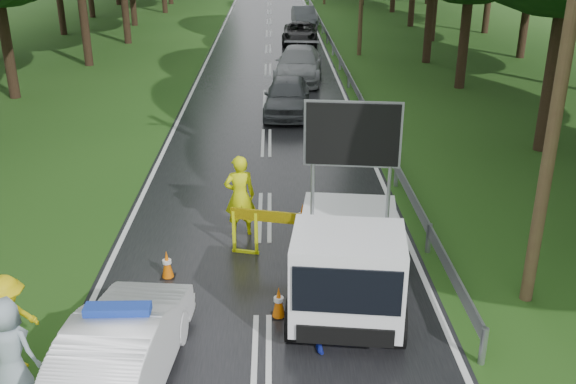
{
  "coord_description": "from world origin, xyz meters",
  "views": [
    {
      "loc": [
        0.23,
        -8.79,
        6.81
      ],
      "look_at": [
        0.55,
        4.49,
        1.3
      ],
      "focal_mm": 40.0,
      "sensor_mm": 36.0,
      "label": 1
    }
  ],
  "objects_px": {
    "queue_car_second": "(299,64)",
    "queue_car_fourth": "(304,17)",
    "officer": "(240,196)",
    "work_truck": "(348,257)",
    "queue_car_third": "(300,33)",
    "barrier": "(290,224)",
    "police_sedan": "(122,350)",
    "civilian": "(341,303)",
    "queue_car_first": "(287,96)"
  },
  "relations": [
    {
      "from": "queue_car_second",
      "to": "queue_car_fourth",
      "type": "bearing_deg",
      "value": 92.3
    },
    {
      "from": "officer",
      "to": "queue_car_fourth",
      "type": "bearing_deg",
      "value": -104.8
    },
    {
      "from": "work_truck",
      "to": "queue_car_third",
      "type": "bearing_deg",
      "value": 96.56
    },
    {
      "from": "barrier",
      "to": "officer",
      "type": "distance_m",
      "value": 1.68
    },
    {
      "from": "police_sedan",
      "to": "barrier",
      "type": "relative_size",
      "value": 1.61
    },
    {
      "from": "civilian",
      "to": "queue_car_first",
      "type": "relative_size",
      "value": 0.43
    },
    {
      "from": "police_sedan",
      "to": "civilian",
      "type": "xyz_separation_m",
      "value": [
        3.52,
        0.9,
        0.24
      ]
    },
    {
      "from": "queue_car_third",
      "to": "queue_car_fourth",
      "type": "relative_size",
      "value": 1.07
    },
    {
      "from": "police_sedan",
      "to": "queue_car_second",
      "type": "bearing_deg",
      "value": -93.56
    },
    {
      "from": "officer",
      "to": "queue_car_second",
      "type": "height_order",
      "value": "officer"
    },
    {
      "from": "civilian",
      "to": "queue_car_second",
      "type": "bearing_deg",
      "value": 62.18
    },
    {
      "from": "officer",
      "to": "queue_car_second",
      "type": "relative_size",
      "value": 0.38
    },
    {
      "from": "civilian",
      "to": "queue_car_third",
      "type": "xyz_separation_m",
      "value": [
        0.64,
        31.47,
        -0.26
      ]
    },
    {
      "from": "officer",
      "to": "queue_car_first",
      "type": "bearing_deg",
      "value": -106.9
    },
    {
      "from": "officer",
      "to": "queue_car_first",
      "type": "xyz_separation_m",
      "value": [
        1.36,
        10.6,
        -0.27
      ]
    },
    {
      "from": "officer",
      "to": "police_sedan",
      "type": "bearing_deg",
      "value": 63.83
    },
    {
      "from": "officer",
      "to": "work_truck",
      "type": "bearing_deg",
      "value": 116.21
    },
    {
      "from": "barrier",
      "to": "queue_car_second",
      "type": "distance_m",
      "value": 17.85
    },
    {
      "from": "barrier",
      "to": "civilian",
      "type": "bearing_deg",
      "value": -63.01
    },
    {
      "from": "police_sedan",
      "to": "queue_car_first",
      "type": "distance_m",
      "value": 16.28
    },
    {
      "from": "barrier",
      "to": "queue_car_fourth",
      "type": "bearing_deg",
      "value": 100.72
    },
    {
      "from": "officer",
      "to": "civilian",
      "type": "distance_m",
      "value": 4.89
    },
    {
      "from": "officer",
      "to": "queue_car_third",
      "type": "height_order",
      "value": "officer"
    },
    {
      "from": "police_sedan",
      "to": "queue_car_second",
      "type": "distance_m",
      "value": 22.31
    },
    {
      "from": "officer",
      "to": "civilian",
      "type": "height_order",
      "value": "officer"
    },
    {
      "from": "queue_car_first",
      "to": "queue_car_third",
      "type": "height_order",
      "value": "queue_car_first"
    },
    {
      "from": "queue_car_third",
      "to": "barrier",
      "type": "bearing_deg",
      "value": -89.31
    },
    {
      "from": "queue_car_third",
      "to": "work_truck",
      "type": "bearing_deg",
      "value": -87.15
    },
    {
      "from": "officer",
      "to": "barrier",
      "type": "bearing_deg",
      "value": 123.64
    },
    {
      "from": "work_truck",
      "to": "queue_car_second",
      "type": "bearing_deg",
      "value": 97.66
    },
    {
      "from": "barrier",
      "to": "queue_car_fourth",
      "type": "relative_size",
      "value": 0.6
    },
    {
      "from": "civilian",
      "to": "queue_car_second",
      "type": "relative_size",
      "value": 0.35
    },
    {
      "from": "barrier",
      "to": "queue_car_third",
      "type": "xyz_separation_m",
      "value": [
        1.4,
        28.19,
        -0.19
      ]
    },
    {
      "from": "civilian",
      "to": "queue_car_third",
      "type": "relative_size",
      "value": 0.39
    },
    {
      "from": "queue_car_second",
      "to": "police_sedan",
      "type": "bearing_deg",
      "value": -93.66
    },
    {
      "from": "barrier",
      "to": "civilian",
      "type": "height_order",
      "value": "civilian"
    },
    {
      "from": "barrier",
      "to": "queue_car_first",
      "type": "relative_size",
      "value": 0.61
    },
    {
      "from": "officer",
      "to": "queue_car_third",
      "type": "relative_size",
      "value": 0.43
    },
    {
      "from": "queue_car_first",
      "to": "queue_car_fourth",
      "type": "height_order",
      "value": "queue_car_first"
    },
    {
      "from": "officer",
      "to": "queue_car_second",
      "type": "bearing_deg",
      "value": -106.64
    },
    {
      "from": "queue_car_fourth",
      "to": "work_truck",
      "type": "bearing_deg",
      "value": -94.89
    },
    {
      "from": "civilian",
      "to": "queue_car_first",
      "type": "distance_m",
      "value": 15.12
    },
    {
      "from": "police_sedan",
      "to": "barrier",
      "type": "bearing_deg",
      "value": -117.49
    },
    {
      "from": "police_sedan",
      "to": "work_truck",
      "type": "height_order",
      "value": "work_truck"
    },
    {
      "from": "queue_car_second",
      "to": "queue_car_third",
      "type": "height_order",
      "value": "queue_car_second"
    },
    {
      "from": "police_sedan",
      "to": "queue_car_third",
      "type": "xyz_separation_m",
      "value": [
        4.16,
        32.37,
        -0.02
      ]
    },
    {
      "from": "police_sedan",
      "to": "officer",
      "type": "relative_size",
      "value": 2.1
    },
    {
      "from": "work_truck",
      "to": "queue_car_second",
      "type": "distance_m",
      "value": 19.64
    },
    {
      "from": "barrier",
      "to": "queue_car_third",
      "type": "relative_size",
      "value": 0.56
    },
    {
      "from": "queue_car_first",
      "to": "queue_car_second",
      "type": "xyz_separation_m",
      "value": [
        0.69,
        6.0,
        0.03
      ]
    }
  ]
}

